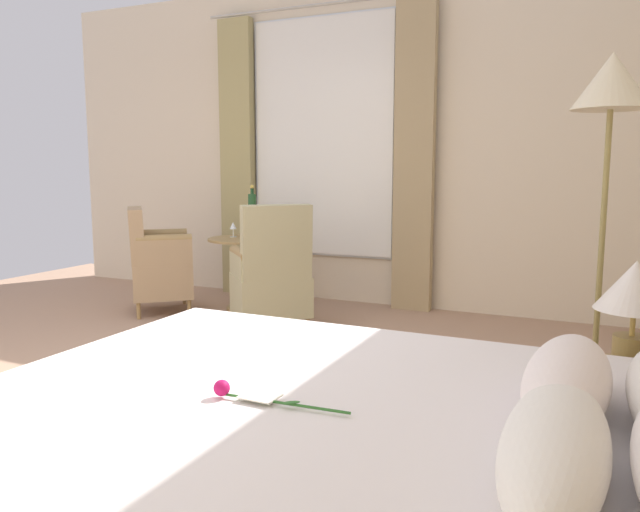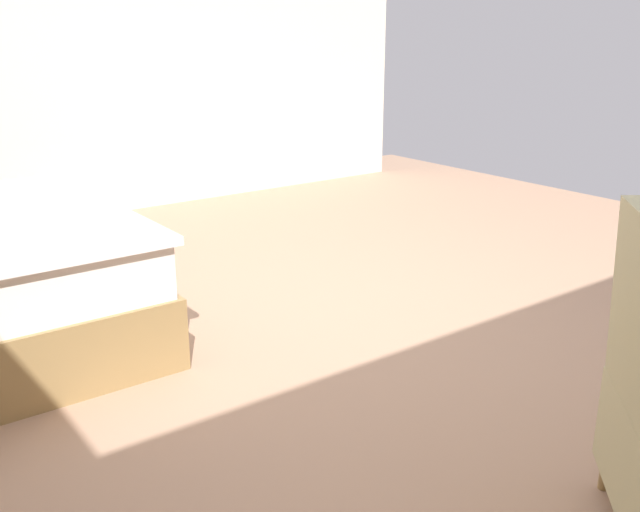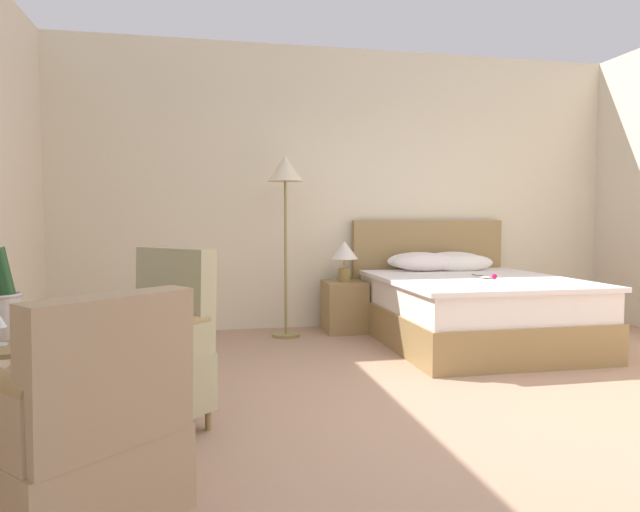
% 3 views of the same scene
% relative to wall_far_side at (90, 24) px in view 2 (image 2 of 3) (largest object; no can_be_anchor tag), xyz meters
% --- Properties ---
extents(ground_plane, '(7.77, 7.77, 0.00)m').
position_rel_wall_far_side_xyz_m(ground_plane, '(-3.19, 0.00, -1.53)').
color(ground_plane, tan).
extents(wall_far_side, '(0.12, 6.13, 3.06)m').
position_rel_wall_far_side_xyz_m(wall_far_side, '(0.00, 0.00, 0.00)').
color(wall_far_side, beige).
rests_on(wall_far_side, ground).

